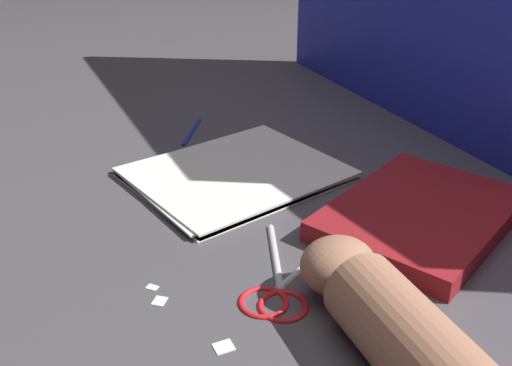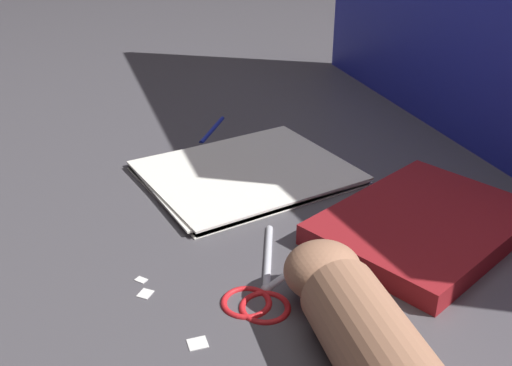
{
  "view_description": "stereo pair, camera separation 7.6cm",
  "coord_description": "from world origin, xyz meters",
  "px_view_note": "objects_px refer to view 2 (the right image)",
  "views": [
    {
      "loc": [
        0.59,
        -0.36,
        0.41
      ],
      "look_at": [
        0.03,
        0.01,
        0.06
      ],
      "focal_mm": 42.0,
      "sensor_mm": 36.0,
      "label": 1
    },
    {
      "loc": [
        0.63,
        -0.3,
        0.41
      ],
      "look_at": [
        0.03,
        0.01,
        0.06
      ],
      "focal_mm": 42.0,
      "sensor_mm": 36.0,
      "label": 2
    }
  ],
  "objects_px": {
    "hand_forearm": "(377,353)",
    "scissors": "(266,286)",
    "paper_stack": "(247,173)",
    "book_closed": "(424,224)"
  },
  "relations": [
    {
      "from": "paper_stack",
      "to": "hand_forearm",
      "type": "xyz_separation_m",
      "value": [
        0.43,
        -0.09,
        0.03
      ]
    },
    {
      "from": "paper_stack",
      "to": "scissors",
      "type": "xyz_separation_m",
      "value": [
        0.26,
        -0.11,
        -0.0
      ]
    },
    {
      "from": "paper_stack",
      "to": "scissors",
      "type": "bearing_deg",
      "value": -22.28
    },
    {
      "from": "scissors",
      "to": "hand_forearm",
      "type": "xyz_separation_m",
      "value": [
        0.17,
        0.02,
        0.03
      ]
    },
    {
      "from": "paper_stack",
      "to": "book_closed",
      "type": "relative_size",
      "value": 0.99
    },
    {
      "from": "paper_stack",
      "to": "hand_forearm",
      "type": "distance_m",
      "value": 0.44
    },
    {
      "from": "hand_forearm",
      "to": "scissors",
      "type": "bearing_deg",
      "value": -173.61
    },
    {
      "from": "book_closed",
      "to": "scissors",
      "type": "relative_size",
      "value": 1.66
    },
    {
      "from": "paper_stack",
      "to": "scissors",
      "type": "relative_size",
      "value": 1.64
    },
    {
      "from": "book_closed",
      "to": "hand_forearm",
      "type": "relative_size",
      "value": 0.95
    }
  ]
}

